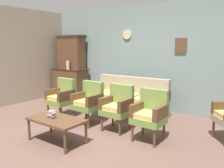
# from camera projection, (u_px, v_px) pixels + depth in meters

# --- Properties ---
(ground_plane) EXTENTS (7.68, 7.68, 0.00)m
(ground_plane) POSITION_uv_depth(u_px,v_px,m) (78.00, 138.00, 4.23)
(ground_plane) COLOR brown
(wall_back_with_decor) EXTENTS (6.40, 0.09, 2.70)m
(wall_back_with_decor) POSITION_uv_depth(u_px,v_px,m) (147.00, 57.00, 6.10)
(wall_back_with_decor) COLOR gray
(wall_back_with_decor) RESTS_ON ground
(side_cabinet) EXTENTS (1.16, 0.55, 0.93)m
(side_cabinet) POSITION_uv_depth(u_px,v_px,m) (70.00, 83.00, 7.40)
(side_cabinet) COLOR brown
(side_cabinet) RESTS_ON ground
(cabinet_upper_hutch) EXTENTS (0.99, 0.38, 1.03)m
(cabinet_upper_hutch) POSITION_uv_depth(u_px,v_px,m) (71.00, 52.00, 7.30)
(cabinet_upper_hutch) COLOR brown
(cabinet_upper_hutch) RESTS_ON side_cabinet
(vase_on_cabinet) EXTENTS (0.11, 0.11, 0.27)m
(vase_on_cabinet) POSITION_uv_depth(u_px,v_px,m) (68.00, 65.00, 7.08)
(vase_on_cabinet) COLOR #CEAE84
(vase_on_cabinet) RESTS_ON side_cabinet
(floral_couch) EXTENTS (1.91, 0.88, 0.90)m
(floral_couch) POSITION_uv_depth(u_px,v_px,m) (127.00, 102.00, 5.56)
(floral_couch) COLOR gray
(floral_couch) RESTS_ON ground
(armchair_near_cabinet) EXTENTS (0.53, 0.50, 0.90)m
(armchair_near_cabinet) POSITION_uv_depth(u_px,v_px,m) (62.00, 96.00, 5.39)
(armchair_near_cabinet) COLOR olive
(armchair_near_cabinet) RESTS_ON ground
(armchair_by_doorway) EXTENTS (0.53, 0.50, 0.90)m
(armchair_by_doorway) POSITION_uv_depth(u_px,v_px,m) (88.00, 101.00, 4.95)
(armchair_by_doorway) COLOR olive
(armchair_by_doorway) RESTS_ON ground
(armchair_row_middle) EXTENTS (0.53, 0.50, 0.90)m
(armchair_row_middle) POSITION_uv_depth(u_px,v_px,m) (118.00, 105.00, 4.56)
(armchair_row_middle) COLOR olive
(armchair_row_middle) RESTS_ON ground
(armchair_near_couch_end) EXTENTS (0.52, 0.49, 0.90)m
(armchair_near_couch_end) POSITION_uv_depth(u_px,v_px,m) (150.00, 113.00, 4.07)
(armchair_near_couch_end) COLOR olive
(armchair_near_couch_end) RESTS_ON ground
(coffee_table) EXTENTS (1.00, 0.56, 0.42)m
(coffee_table) POSITION_uv_depth(u_px,v_px,m) (57.00, 121.00, 4.01)
(coffee_table) COLOR brown
(coffee_table) RESTS_ON ground
(book_stack_on_table) EXTENTS (0.16, 0.12, 0.13)m
(book_stack_on_table) POSITION_uv_depth(u_px,v_px,m) (51.00, 114.00, 4.04)
(book_stack_on_table) COLOR #75A36A
(book_stack_on_table) RESTS_ON coffee_table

